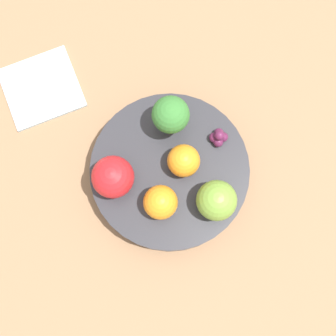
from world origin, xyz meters
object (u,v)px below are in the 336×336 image
Objects in this scene: apple_green at (215,200)px; napkin at (40,88)px; bowl at (168,172)px; orange_back at (159,202)px; apple_red at (111,177)px; orange_front at (182,161)px; broccoli at (170,115)px; grape_cluster at (217,137)px.

apple_green reaches higher than napkin.
orange_back is (-0.05, 0.01, 0.04)m from bowl.
apple_red is 0.10m from orange_front.
apple_green is (-0.03, -0.14, -0.00)m from apple_red.
orange_front reaches higher than napkin.
grape_cluster is at bearing -106.78° from broccoli.
napkin is (0.12, 0.22, -0.06)m from orange_front.
orange_back is at bearing -116.56° from apple_red.
orange_back is at bearing 166.96° from bowl.
orange_back is (-0.03, -0.06, -0.01)m from apple_red.
bowl is 4.10× the size of apple_green.
apple_red is 0.14m from apple_green.
napkin is at bearing 46.00° from orange_back.
apple_red is 0.16m from grape_cluster.
broccoli is 0.49× the size of napkin.
orange_front is 0.97× the size of orange_back.
orange_front is (0.05, 0.04, -0.00)m from apple_green.
broccoli is at bearing -6.73° from orange_back.
apple_red reaches higher than orange_back.
apple_red is at bearing -140.36° from napkin.
napkin is at bearing 71.74° from broccoli.
apple_red is at bearing 105.01° from orange_front.
apple_red is 1.28× the size of orange_front.
apple_green is 1.21× the size of orange_front.
orange_front is at bearing -119.65° from napkin.
orange_front is at bearing -74.99° from apple_red.
napkin is (0.18, 0.19, -0.06)m from orange_back.
apple_red is 1.24× the size of orange_back.
orange_front is at bearing 127.53° from grape_cluster.
grape_cluster is at bearing -66.27° from apple_red.
broccoli is 2.63× the size of grape_cluster.
apple_green reaches higher than orange_back.
napkin is (0.07, 0.20, -0.08)m from broccoli.
broccoli is (0.07, -0.00, 0.06)m from bowl.
grape_cluster is at bearing -56.08° from bowl.
orange_front is (-0.06, -0.02, -0.02)m from broccoli.
apple_green is at bearing 176.79° from grape_cluster.
orange_front is (0.01, -0.02, 0.04)m from bowl.
apple_red is at bearing 102.97° from bowl.
bowl is 3.17× the size of broccoli.
bowl is 8.34× the size of grape_cluster.
grape_cluster is at bearing -3.21° from apple_green.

